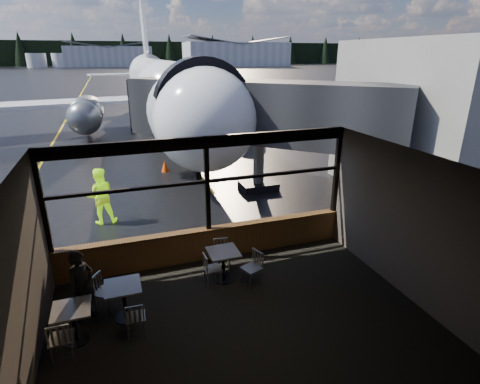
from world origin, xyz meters
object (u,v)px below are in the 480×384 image
cafe_table_near (224,266)px  chair_near_e (252,269)px  cafe_table_mid (125,302)px  chair_near_w (213,269)px  chair_mid_w (105,292)px  jet_bridge (258,130)px  chair_mid_s (135,317)px  chair_left_s (62,339)px  passenger (82,286)px  ground_crew (100,196)px  cone_wing (88,129)px  airliner (161,50)px  cafe_table_left (74,325)px  chair_near_n (222,255)px  cone_nose (165,166)px

cafe_table_near → chair_near_e: bearing=-34.3°
cafe_table_mid → chair_near_e: size_ratio=0.92×
chair_near_w → chair_mid_w: bearing=-87.7°
cafe_table_near → jet_bridge: bearing=62.2°
chair_near_w → chair_mid_w: chair_mid_w is taller
chair_mid_s → chair_left_s: 1.37m
jet_bridge → chair_mid_s: jet_bridge is taller
chair_mid_w → chair_left_s: size_ratio=0.99×
chair_mid_s → passenger: passenger is taller
ground_crew → cone_wing: (-1.05, 16.82, -0.69)m
chair_mid_w → ground_crew: 5.02m
cafe_table_mid → jet_bridge: bearing=51.1°
chair_near_w → ground_crew: ground_crew is taller
jet_bridge → chair_mid_w: bearing=-132.4°
airliner → cafe_table_left: bearing=-101.1°
chair_near_w → ground_crew: 5.49m
chair_near_n → chair_near_e: bearing=126.3°
jet_bridge → chair_mid_w: (-6.37, -6.96, -1.99)m
jet_bridge → passenger: bearing=-133.5°
cafe_table_near → ground_crew: ground_crew is taller
chair_left_s → cone_wing: (-0.36, 23.08, -0.18)m
cafe_table_left → chair_left_s: size_ratio=0.88×
airliner → jet_bridge: size_ratio=3.34×
chair_mid_s → cone_nose: chair_mid_s is taller
jet_bridge → chair_near_e: (-2.93, -7.11, -1.99)m
airliner → cone_nose: bearing=-96.7°
airliner → chair_left_s: (-5.17, -21.95, -5.26)m
cafe_table_mid → chair_near_w: size_ratio=0.98×
airliner → cone_wing: size_ratio=68.13×
chair_near_e → chair_mid_w: size_ratio=1.01×
cafe_table_left → chair_mid_s: 1.18m
chair_left_s → chair_near_e: bearing=15.2°
airliner → cafe_table_left: size_ratio=46.95×
cafe_table_left → cone_wing: (-0.54, 22.68, -0.12)m
chair_left_s → cafe_table_left: bearing=65.9°
airliner → chair_near_e: bearing=-90.7°
chair_near_e → chair_near_n: chair_near_e is taller
chair_near_w → passenger: passenger is taller
cone_nose → cone_wing: cone_wing is taller
chair_near_n → cone_wing: size_ratio=1.55×
cone_nose → passenger: bearing=-107.1°
chair_mid_w → chair_left_s: (-0.78, -1.27, 0.01)m
airliner → chair_mid_w: airliner is taller
chair_mid_s → passenger: (-1.00, 0.85, 0.41)m
cafe_table_near → chair_mid_w: size_ratio=0.93×
passenger → chair_near_w: bearing=-34.9°
chair_left_s → cone_wing: size_ratio=1.64×
chair_near_w → chair_mid_w: 2.54m
chair_mid_s → cone_wing: bearing=96.9°
chair_near_n → jet_bridge: bearing=-111.2°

